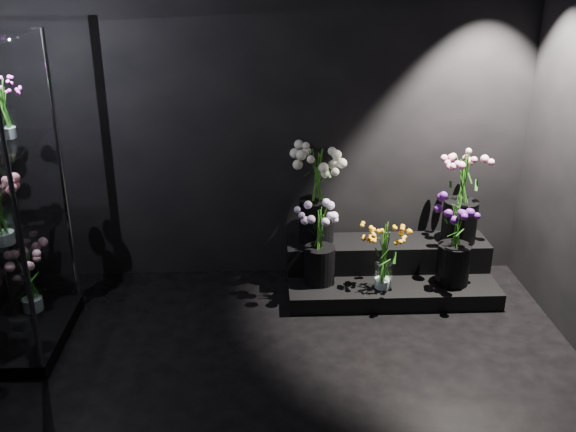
{
  "coord_description": "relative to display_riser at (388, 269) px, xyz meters",
  "views": [
    {
      "loc": [
        -0.07,
        -2.81,
        2.44
      ],
      "look_at": [
        0.1,
        1.2,
        0.81
      ],
      "focal_mm": 40.0,
      "sensor_mm": 36.0,
      "label": 1
    }
  ],
  "objects": [
    {
      "name": "bouquet_cream_roses",
      "position": [
        -0.56,
        0.13,
        0.62
      ],
      "size": [
        0.4,
        0.4,
        0.73
      ],
      "rotation": [
        0.0,
        0.0,
        -0.03
      ],
      "color": "black",
      "rests_on": "display_riser"
    },
    {
      "name": "display_riser",
      "position": [
        0.0,
        0.0,
        0.0
      ],
      "size": [
        1.59,
        0.71,
        0.35
      ],
      "color": "black",
      "rests_on": "floor"
    },
    {
      "name": "bouquet_case_base_pink",
      "position": [
        -2.63,
        -0.42,
        0.21
      ],
      "size": [
        0.38,
        0.38,
        0.5
      ],
      "rotation": [
        0.0,
        0.0,
        -0.15
      ],
      "color": "white",
      "rests_on": "display_case"
    },
    {
      "name": "bouquet_lilac",
      "position": [
        -0.56,
        -0.15,
        0.35
      ],
      "size": [
        0.45,
        0.45,
        0.62
      ],
      "rotation": [
        0.0,
        0.0,
        0.37
      ],
      "color": "black",
      "rests_on": "display_riser"
    },
    {
      "name": "display_case",
      "position": [
        -2.62,
        -0.66,
        0.87
      ],
      "size": [
        0.55,
        0.92,
        2.02
      ],
      "color": "black",
      "rests_on": "floor"
    },
    {
      "name": "bouquet_pink_roses",
      "position": [
        0.56,
        0.07,
        0.61
      ],
      "size": [
        0.38,
        0.38,
        0.72
      ],
      "rotation": [
        0.0,
        0.0,
        0.08
      ],
      "color": "black",
      "rests_on": "display_riser"
    },
    {
      "name": "wall_back",
      "position": [
        -0.91,
        0.32,
        1.25
      ],
      "size": [
        4.0,
        0.0,
        4.0
      ],
      "primitive_type": "plane",
      "rotation": [
        1.57,
        0.0,
        0.0
      ],
      "color": "black",
      "rests_on": "floor"
    },
    {
      "name": "bouquet_orange_bells",
      "position": [
        -0.09,
        -0.27,
        0.24
      ],
      "size": [
        0.28,
        0.28,
        0.5
      ],
      "rotation": [
        0.0,
        0.0,
        0.1
      ],
      "color": "white",
      "rests_on": "display_riser"
    },
    {
      "name": "bouquet_case_magenta",
      "position": [
        -2.57,
        -0.53,
        1.43
      ],
      "size": [
        0.23,
        0.23,
        0.37
      ],
      "rotation": [
        0.0,
        0.0,
        0.08
      ],
      "color": "white",
      "rests_on": "display_case"
    },
    {
      "name": "bouquet_purple",
      "position": [
        0.45,
        -0.21,
        0.36
      ],
      "size": [
        0.37,
        0.37,
        0.69
      ],
      "rotation": [
        0.0,
        0.0,
        0.19
      ],
      "color": "black",
      "rests_on": "display_riser"
    }
  ]
}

